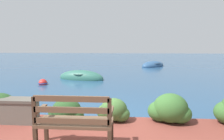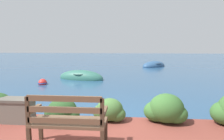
% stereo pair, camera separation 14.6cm
% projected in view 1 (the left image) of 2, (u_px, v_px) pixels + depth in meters
% --- Properties ---
extents(ground_plane, '(80.00, 80.00, 0.00)m').
position_uv_depth(ground_plane, '(92.00, 125.00, 4.79)').
color(ground_plane, navy).
extents(park_bench, '(1.24, 0.48, 0.93)m').
position_uv_depth(park_bench, '(74.00, 120.00, 3.22)').
color(park_bench, '#433123').
rests_on(park_bench, patio_terrace).
extents(hedge_clump_left, '(0.89, 0.64, 0.60)m').
position_uv_depth(hedge_clump_left, '(0.00, 108.00, 4.54)').
color(hedge_clump_left, '#284C23').
rests_on(hedge_clump_left, patio_terrace).
extents(hedge_clump_centre, '(0.80, 0.58, 0.54)m').
position_uv_depth(hedge_clump_centre, '(66.00, 112.00, 4.31)').
color(hedge_clump_centre, '#284C23').
rests_on(hedge_clump_centre, patio_terrace).
extents(hedge_clump_right, '(0.75, 0.54, 0.51)m').
position_uv_depth(hedge_clump_right, '(113.00, 111.00, 4.46)').
color(hedge_clump_right, '#426B33').
rests_on(hedge_clump_right, patio_terrace).
extents(hedge_clump_far_right, '(0.94, 0.67, 0.64)m').
position_uv_depth(hedge_clump_far_right, '(170.00, 110.00, 4.37)').
color(hedge_clump_far_right, '#38662D').
rests_on(hedge_clump_far_right, patio_terrace).
extents(rowboat_nearest, '(2.73, 1.45, 0.90)m').
position_uv_depth(rowboat_nearest, '(81.00, 78.00, 11.06)').
color(rowboat_nearest, '#336B5B').
rests_on(rowboat_nearest, ground_plane).
extents(rowboat_mid, '(2.66, 2.60, 0.86)m').
position_uv_depth(rowboat_mid, '(153.00, 66.00, 17.41)').
color(rowboat_mid, '#2D517A').
rests_on(rowboat_mid, ground_plane).
extents(mooring_buoy, '(0.45, 0.45, 0.40)m').
position_uv_depth(mooring_buoy, '(43.00, 83.00, 9.59)').
color(mooring_buoy, red).
rests_on(mooring_buoy, ground_plane).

